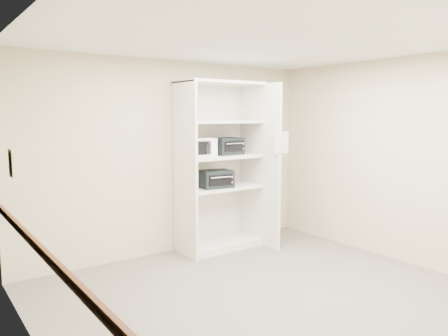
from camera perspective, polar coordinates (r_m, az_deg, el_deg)
floor at (r=4.94m, az=5.25°, el=-16.29°), size 4.50×4.00×0.01m
ceiling at (r=4.60m, az=5.63°, el=16.33°), size 4.50×4.00×0.01m
wall_back at (r=6.22m, az=-6.78°, el=1.38°), size 4.50×0.02×2.70m
wall_left at (r=3.55m, az=-23.16°, el=-3.29°), size 0.02×4.00×2.70m
wall_right at (r=6.29m, az=21.08°, el=1.02°), size 0.02×4.00×2.70m
shelving_unit at (r=6.35m, az=-0.18°, el=-0.45°), size 1.24×0.92×2.42m
microwave at (r=6.13m, az=-3.33°, el=2.74°), size 0.47×0.38×0.26m
toaster_oven_upper at (r=6.40m, az=0.35°, el=2.89°), size 0.46×0.36×0.25m
toaster_oven_lower at (r=6.21m, az=-1.12°, el=-1.43°), size 0.49×0.39×0.25m
paper_sign at (r=6.18m, az=7.54°, el=3.33°), size 0.24×0.02×0.30m
chair_rail at (r=3.65m, az=-22.48°, el=-10.23°), size 0.04×3.98×0.08m
wall_poster at (r=4.59m, az=-26.08°, el=0.57°), size 0.01×0.20×0.27m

